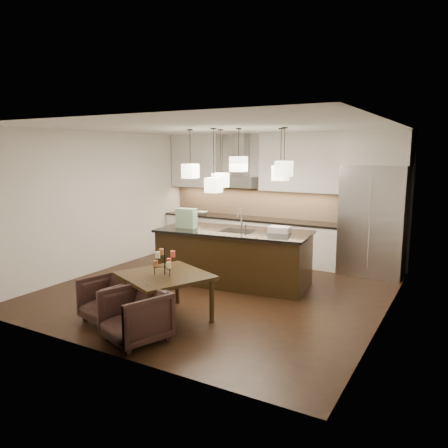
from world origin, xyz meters
The scene contains 37 objects.
floor centered at (0.00, 0.00, -0.01)m, with size 5.50×5.50×0.02m, color black.
ceiling centered at (0.00, 0.00, 2.81)m, with size 5.50×5.50×0.02m, color white.
wall_back centered at (0.00, 2.76, 1.40)m, with size 5.50×0.02×2.80m, color silver.
wall_front centered at (0.00, -2.76, 1.40)m, with size 5.50×0.02×2.80m, color silver.
wall_left centered at (-2.76, 0.00, 1.40)m, with size 0.02×5.50×2.80m, color silver.
wall_right centered at (2.76, 0.00, 1.40)m, with size 0.02×5.50×2.80m, color silver.
refrigerator centered at (2.10, 2.38, 1.07)m, with size 1.20×0.72×2.15m, color #B7B7BA.
fridge_panel centered at (2.10, 2.38, 2.47)m, with size 1.26×0.72×0.65m, color silver.
lower_cabinets centered at (-0.62, 2.43, 0.44)m, with size 4.21×0.62×0.88m, color silver.
countertop centered at (-0.62, 2.43, 0.90)m, with size 4.21×0.66×0.04m, color black.
backsplash centered at (-0.62, 2.73, 1.24)m, with size 4.21×0.02×0.63m, color tan.
upper_cab_left centered at (-2.10, 2.57, 2.17)m, with size 1.25×0.35×1.25m, color silver.
upper_cab_right centered at (0.55, 2.57, 2.17)m, with size 1.86×0.35×1.25m, color silver.
hood_canopy centered at (-0.93, 2.48, 1.72)m, with size 0.90×0.52×0.24m, color #B7B7BA.
hood_chimney centered at (-0.93, 2.59, 2.32)m, with size 0.30×0.28×0.96m, color #B7B7BA.
fruit_bowl centered at (-1.85, 2.38, 0.95)m, with size 0.26×0.26×0.06m, color silver.
island_body centered at (0.02, 0.53, 0.47)m, with size 2.69×1.07×0.95m, color black.
island_top centered at (0.02, 0.53, 0.97)m, with size 2.77×1.16×0.04m, color black.
faucet centered at (0.11, 0.65, 1.19)m, with size 0.11×0.26×0.41m, color silver, non-canonical shape.
tote_bag centered at (-0.88, 0.32, 1.17)m, with size 0.37×0.19×0.37m, color #196132.
food_container centered at (0.83, 0.72, 1.04)m, with size 0.37×0.26×0.11m, color silver.
dining_table centered at (0.01, -1.52, 0.34)m, with size 1.12×1.12×0.67m, color black, non-canonical shape.
candelabra centered at (0.01, -1.52, 0.87)m, with size 0.32×0.32×0.39m, color black, non-canonical shape.
candle_a centered at (0.12, -1.57, 0.83)m, with size 0.07×0.07×0.09m, color #F3EBA3.
candle_b centered at (-0.01, -1.40, 0.83)m, with size 0.07×0.07×0.09m, color #E5513A.
candle_c centered at (-0.10, -1.59, 0.83)m, with size 0.07×0.07×0.09m, color #B05F2C.
candle_d centered at (0.13, -1.49, 0.98)m, with size 0.07×0.07×0.09m, color #E5513A.
candle_e centered at (-0.09, -1.46, 0.98)m, with size 0.07×0.07×0.09m, color #B05F2C.
candle_f centered at (-0.03, -1.63, 0.98)m, with size 0.07×0.07×0.09m, color #F3EBA3.
armchair_left centered at (-0.64, -1.97, 0.32)m, with size 0.68×0.70×0.64m, color black.
armchair_right centered at (0.12, -2.31, 0.34)m, with size 0.72×0.74×0.68m, color black.
pendant_a centered at (-0.79, 0.34, 2.05)m, with size 0.24×0.24×0.26m, color #EFEBC2.
pendant_b centered at (-0.33, 0.64, 1.88)m, with size 0.24×0.24×0.26m, color #EFEBC2.
pendant_c centered at (0.17, 0.41, 2.19)m, with size 0.24×0.24×0.26m, color #EFEBC2.
pendant_d centered at (0.79, 0.81, 2.03)m, with size 0.24×0.24×0.26m, color #EFEBC2.
pendant_e centered at (0.97, 0.52, 2.12)m, with size 0.24×0.24×0.26m, color #EFEBC2.
pendant_f centered at (-0.24, 0.24, 1.82)m, with size 0.24×0.24×0.26m, color #EFEBC2.
Camera 1 is at (3.73, -6.34, 2.41)m, focal length 35.00 mm.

